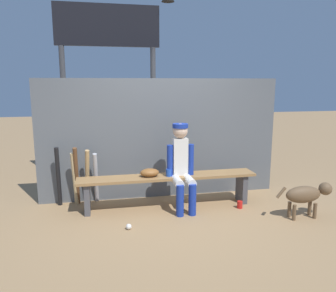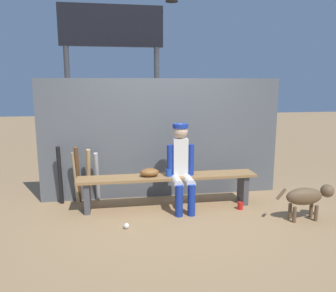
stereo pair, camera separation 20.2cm
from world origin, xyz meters
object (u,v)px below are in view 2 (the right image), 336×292
at_px(bat_wood_dark, 78,175).
at_px(dog, 308,196).
at_px(scoreboard, 116,51).
at_px(cup_on_ground, 240,206).
at_px(bat_aluminum_black, 60,176).
at_px(baseball_glove, 150,172).
at_px(cup_on_bench, 169,173).
at_px(player_seated, 182,164).
at_px(dugout_bench, 168,182).
at_px(bat_wood_natural, 76,178).
at_px(bat_aluminum_silver, 97,177).
at_px(baseball, 126,226).
at_px(bat_wood_tan, 88,176).

distance_m(bat_wood_dark, dog, 3.36).
relative_size(scoreboard, dog, 4.14).
relative_size(cup_on_ground, scoreboard, 0.03).
height_order(bat_aluminum_black, dog, bat_aluminum_black).
relative_size(baseball_glove, bat_aluminum_black, 0.30).
bearing_deg(dog, cup_on_bench, 157.78).
height_order(cup_on_bench, scoreboard, scoreboard).
distance_m(bat_wood_dark, bat_aluminum_black, 0.27).
distance_m(player_seated, bat_wood_dark, 1.62).
bearing_deg(dugout_bench, bat_wood_natural, 165.48).
bearing_deg(scoreboard, bat_wood_dark, -115.72).
bearing_deg(bat_wood_natural, cup_on_ground, -14.53).
xyz_separation_m(bat_aluminum_silver, baseball, (0.41, -1.07, -0.37)).
relative_size(bat_wood_tan, bat_aluminum_black, 0.96).
distance_m(dugout_bench, bat_aluminum_black, 1.66).
relative_size(dugout_bench, cup_on_ground, 24.40).
height_order(bat_aluminum_silver, bat_aluminum_black, bat_aluminum_black).
bearing_deg(cup_on_bench, dog, -22.22).
bearing_deg(bat_wood_tan, bat_aluminum_silver, 7.59).
distance_m(bat_aluminum_black, cup_on_ground, 2.77).
xyz_separation_m(bat_aluminum_silver, bat_aluminum_black, (-0.55, -0.03, 0.06)).
bearing_deg(baseball_glove, bat_aluminum_black, 164.75).
relative_size(baseball_glove, bat_wood_tan, 0.31).
relative_size(baseball_glove, cup_on_bench, 2.55).
bearing_deg(bat_aluminum_silver, bat_aluminum_black, -177.11).
height_order(bat_aluminum_silver, bat_wood_dark, bat_wood_dark).
height_order(player_seated, dog, player_seated).
distance_m(baseball_glove, bat_aluminum_silver, 0.89).
relative_size(baseball_glove, bat_wood_natural, 0.33).
bearing_deg(scoreboard, baseball, -88.86).
bearing_deg(cup_on_ground, bat_aluminum_silver, 162.53).
bearing_deg(player_seated, baseball_glove, 166.58).
distance_m(bat_aluminum_silver, bat_wood_dark, 0.30).
height_order(bat_wood_tan, baseball, bat_wood_tan).
relative_size(bat_wood_natural, scoreboard, 0.24).
distance_m(bat_wood_dark, cup_on_bench, 1.41).
bearing_deg(player_seated, cup_on_bench, 160.12).
bearing_deg(bat_aluminum_silver, baseball, -69.16).
xyz_separation_m(bat_wood_dark, dog, (3.16, -1.12, -0.13)).
xyz_separation_m(dugout_bench, cup_on_ground, (1.05, -0.27, -0.33)).
height_order(bat_wood_dark, baseball, bat_wood_dark).
bearing_deg(bat_aluminum_black, scoreboard, 55.26).
bearing_deg(bat_wood_natural, scoreboard, 62.94).
relative_size(bat_wood_dark, dog, 1.11).
distance_m(baseball, cup_on_bench, 1.05).
bearing_deg(player_seated, cup_on_ground, -10.61).
relative_size(bat_wood_tan, cup_on_bench, 8.10).
xyz_separation_m(cup_on_bench, dog, (1.81, -0.74, -0.22)).
distance_m(bat_aluminum_silver, bat_wood_natural, 0.32).
height_order(bat_wood_dark, scoreboard, scoreboard).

